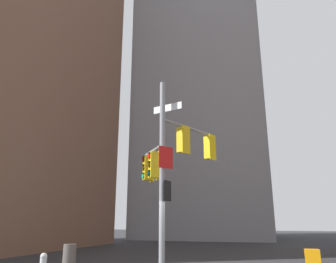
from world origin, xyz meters
TOP-DOWN VIEW (x-y plane):
  - building_mid_block at (-3.36, 27.17)m, footprint 14.36×14.36m
  - signal_pole_assembly at (0.03, 0.94)m, footprint 2.91×3.48m
  - trash_bin at (-4.70, 1.62)m, footprint 0.55×0.55m

SIDE VIEW (x-z plane):
  - trash_bin at x=-4.70m, z-range 0.00..0.88m
  - signal_pole_assembly at x=0.03m, z-range 0.59..7.66m
  - building_mid_block at x=-3.36m, z-range 0.00..53.79m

